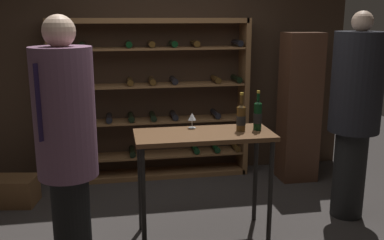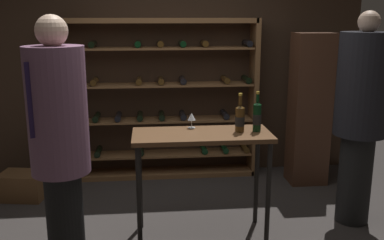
{
  "view_description": "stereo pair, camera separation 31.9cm",
  "coord_description": "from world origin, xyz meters",
  "px_view_note": "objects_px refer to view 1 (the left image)",
  "views": [
    {
      "loc": [
        -0.64,
        -3.73,
        2.01
      ],
      "look_at": [
        0.06,
        0.18,
        1.06
      ],
      "focal_mm": 40.77,
      "sensor_mm": 36.0,
      "label": 1
    },
    {
      "loc": [
        -0.33,
        -3.77,
        2.01
      ],
      "look_at": [
        0.06,
        0.18,
        1.06
      ],
      "focal_mm": 40.77,
      "sensor_mm": 36.0,
      "label": 2
    }
  ],
  "objects_px": {
    "display_cabinet": "(299,108)",
    "wine_bottle_red_label": "(241,117)",
    "wine_rack": "(152,101)",
    "tasting_table": "(204,147)",
    "wine_crate": "(14,191)",
    "person_guest_khaki": "(355,107)",
    "wine_bottle_amber_reserve": "(258,115)",
    "person_guest_plum_blouse": "(66,142)",
    "wine_glass_stemmed_right": "(192,117)"
  },
  "relations": [
    {
      "from": "person_guest_plum_blouse",
      "to": "wine_bottle_red_label",
      "type": "height_order",
      "value": "person_guest_plum_blouse"
    },
    {
      "from": "wine_rack",
      "to": "tasting_table",
      "type": "xyz_separation_m",
      "value": [
        0.32,
        -1.63,
        -0.12
      ]
    },
    {
      "from": "person_guest_khaki",
      "to": "wine_bottle_red_label",
      "type": "height_order",
      "value": "person_guest_khaki"
    },
    {
      "from": "display_cabinet",
      "to": "person_guest_plum_blouse",
      "type": "bearing_deg",
      "value": -145.55
    },
    {
      "from": "display_cabinet",
      "to": "wine_bottle_amber_reserve",
      "type": "xyz_separation_m",
      "value": [
        -0.95,
        -1.23,
        0.22
      ]
    },
    {
      "from": "person_guest_khaki",
      "to": "person_guest_plum_blouse",
      "type": "bearing_deg",
      "value": 0.05
    },
    {
      "from": "wine_rack",
      "to": "wine_crate",
      "type": "distance_m",
      "value": 1.88
    },
    {
      "from": "person_guest_khaki",
      "to": "wine_bottle_amber_reserve",
      "type": "bearing_deg",
      "value": -6.62
    },
    {
      "from": "display_cabinet",
      "to": "wine_glass_stemmed_right",
      "type": "distance_m",
      "value": 1.86
    },
    {
      "from": "person_guest_plum_blouse",
      "to": "display_cabinet",
      "type": "distance_m",
      "value": 3.14
    },
    {
      "from": "person_guest_khaki",
      "to": "wine_glass_stemmed_right",
      "type": "relative_size",
      "value": 14.32
    },
    {
      "from": "wine_bottle_red_label",
      "to": "wine_rack",
      "type": "bearing_deg",
      "value": 112.04
    },
    {
      "from": "wine_crate",
      "to": "wine_bottle_red_label",
      "type": "height_order",
      "value": "wine_bottle_red_label"
    },
    {
      "from": "person_guest_plum_blouse",
      "to": "wine_glass_stemmed_right",
      "type": "relative_size",
      "value": 14.07
    },
    {
      "from": "wine_rack",
      "to": "display_cabinet",
      "type": "height_order",
      "value": "wine_rack"
    },
    {
      "from": "person_guest_khaki",
      "to": "wine_glass_stemmed_right",
      "type": "distance_m",
      "value": 1.62
    },
    {
      "from": "person_guest_plum_blouse",
      "to": "wine_glass_stemmed_right",
      "type": "bearing_deg",
      "value": -2.77
    },
    {
      "from": "wine_rack",
      "to": "person_guest_khaki",
      "type": "xyz_separation_m",
      "value": [
        1.86,
        -1.47,
        0.15
      ]
    },
    {
      "from": "wine_rack",
      "to": "person_guest_khaki",
      "type": "height_order",
      "value": "person_guest_khaki"
    },
    {
      "from": "person_guest_khaki",
      "to": "wine_bottle_amber_reserve",
      "type": "xyz_separation_m",
      "value": [
        -1.04,
        -0.14,
        -0.01
      ]
    },
    {
      "from": "wine_rack",
      "to": "tasting_table",
      "type": "relative_size",
      "value": 1.95
    },
    {
      "from": "wine_crate",
      "to": "wine_glass_stemmed_right",
      "type": "height_order",
      "value": "wine_glass_stemmed_right"
    },
    {
      "from": "tasting_table",
      "to": "wine_crate",
      "type": "relative_size",
      "value": 2.57
    },
    {
      "from": "wine_glass_stemmed_right",
      "to": "wine_bottle_amber_reserve",
      "type": "bearing_deg",
      "value": -16.86
    },
    {
      "from": "tasting_table",
      "to": "wine_bottle_amber_reserve",
      "type": "xyz_separation_m",
      "value": [
        0.5,
        0.01,
        0.27
      ]
    },
    {
      "from": "wine_crate",
      "to": "wine_glass_stemmed_right",
      "type": "xyz_separation_m",
      "value": [
        1.83,
        -0.86,
        0.95
      ]
    },
    {
      "from": "person_guest_khaki",
      "to": "wine_bottle_red_label",
      "type": "distance_m",
      "value": 1.21
    },
    {
      "from": "wine_crate",
      "to": "person_guest_plum_blouse",
      "type": "bearing_deg",
      "value": -63.98
    },
    {
      "from": "wine_rack",
      "to": "person_guest_plum_blouse",
      "type": "height_order",
      "value": "person_guest_plum_blouse"
    },
    {
      "from": "display_cabinet",
      "to": "wine_bottle_red_label",
      "type": "distance_m",
      "value": 1.67
    },
    {
      "from": "tasting_table",
      "to": "wine_rack",
      "type": "bearing_deg",
      "value": 100.98
    },
    {
      "from": "wine_rack",
      "to": "wine_bottle_amber_reserve",
      "type": "height_order",
      "value": "wine_rack"
    },
    {
      "from": "display_cabinet",
      "to": "tasting_table",
      "type": "bearing_deg",
      "value": -139.55
    },
    {
      "from": "wine_rack",
      "to": "wine_bottle_amber_reserve",
      "type": "xyz_separation_m",
      "value": [
        0.82,
        -1.62,
        0.14
      ]
    },
    {
      "from": "display_cabinet",
      "to": "wine_bottle_amber_reserve",
      "type": "relative_size",
      "value": 5.02
    },
    {
      "from": "person_guest_khaki",
      "to": "wine_glass_stemmed_right",
      "type": "height_order",
      "value": "person_guest_khaki"
    },
    {
      "from": "person_guest_plum_blouse",
      "to": "wine_bottle_red_label",
      "type": "bearing_deg",
      "value": -16.97
    },
    {
      "from": "person_guest_plum_blouse",
      "to": "wine_glass_stemmed_right",
      "type": "xyz_separation_m",
      "value": [
        1.05,
        0.72,
        -0.02
      ]
    },
    {
      "from": "tasting_table",
      "to": "wine_bottle_amber_reserve",
      "type": "distance_m",
      "value": 0.57
    },
    {
      "from": "person_guest_khaki",
      "to": "wine_crate",
      "type": "bearing_deg",
      "value": -28.93
    },
    {
      "from": "tasting_table",
      "to": "wine_bottle_amber_reserve",
      "type": "bearing_deg",
      "value": 1.45
    },
    {
      "from": "tasting_table",
      "to": "wine_bottle_red_label",
      "type": "relative_size",
      "value": 3.5
    },
    {
      "from": "tasting_table",
      "to": "person_guest_khaki",
      "type": "xyz_separation_m",
      "value": [
        1.54,
        0.15,
        0.28
      ]
    },
    {
      "from": "person_guest_khaki",
      "to": "wine_crate",
      "type": "relative_size",
      "value": 4.29
    },
    {
      "from": "person_guest_plum_blouse",
      "to": "wine_rack",
      "type": "bearing_deg",
      "value": 32.37
    },
    {
      "from": "wine_rack",
      "to": "display_cabinet",
      "type": "distance_m",
      "value": 1.81
    },
    {
      "from": "display_cabinet",
      "to": "wine_rack",
      "type": "bearing_deg",
      "value": 167.58
    },
    {
      "from": "display_cabinet",
      "to": "wine_crate",
      "type": "bearing_deg",
      "value": -176.75
    },
    {
      "from": "person_guest_khaki",
      "to": "display_cabinet",
      "type": "distance_m",
      "value": 1.11
    },
    {
      "from": "wine_glass_stemmed_right",
      "to": "wine_rack",
      "type": "bearing_deg",
      "value": 99.53
    }
  ]
}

